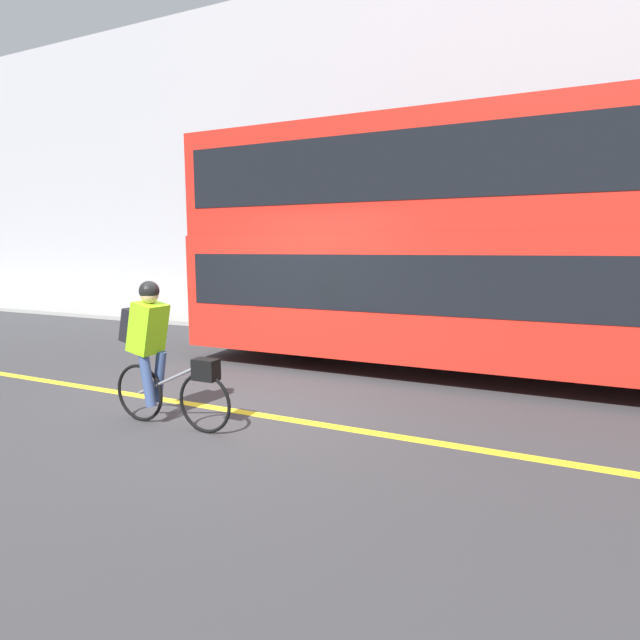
# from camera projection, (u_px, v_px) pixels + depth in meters

# --- Properties ---
(ground_plane) EXTENTS (80.00, 80.00, 0.00)m
(ground_plane) POSITION_uv_depth(u_px,v_px,m) (238.00, 406.00, 6.09)
(ground_plane) COLOR #38383A
(road_center_line) EXTENTS (50.00, 0.14, 0.01)m
(road_center_line) POSITION_uv_depth(u_px,v_px,m) (230.00, 410.00, 5.93)
(road_center_line) COLOR yellow
(road_center_line) RESTS_ON ground_plane
(sidewalk_curb) EXTENTS (60.00, 2.31, 0.10)m
(sidewalk_curb) POSITION_uv_depth(u_px,v_px,m) (385.00, 330.00, 11.51)
(sidewalk_curb) COLOR gray
(sidewalk_curb) RESTS_ON ground_plane
(building_facade) EXTENTS (60.00, 0.30, 8.50)m
(building_facade) POSITION_uv_depth(u_px,v_px,m) (404.00, 151.00, 12.09)
(building_facade) COLOR #9E9EA3
(building_facade) RESTS_ON ground_plane
(bus) EXTENTS (9.30, 2.45, 3.75)m
(bus) POSITION_uv_depth(u_px,v_px,m) (490.00, 237.00, 7.40)
(bus) COLOR black
(bus) RESTS_ON ground_plane
(cyclist_on_bike) EXTENTS (1.53, 0.32, 1.57)m
(cyclist_on_bike) POSITION_uv_depth(u_px,v_px,m) (157.00, 348.00, 5.34)
(cyclist_on_bike) COLOR black
(cyclist_on_bike) RESTS_ON ground_plane
(trash_bin) EXTENTS (0.53, 0.53, 0.84)m
(trash_bin) POSITION_uv_depth(u_px,v_px,m) (464.00, 315.00, 10.60)
(trash_bin) COLOR #194C23
(trash_bin) RESTS_ON sidewalk_curb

